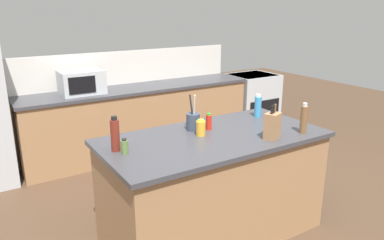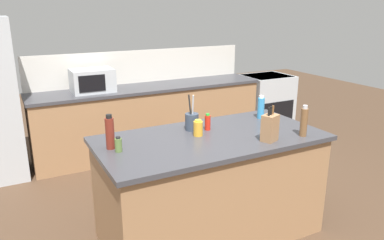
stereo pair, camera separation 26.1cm
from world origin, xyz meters
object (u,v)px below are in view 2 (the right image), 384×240
Objects in this scene: dish_soap_bottle at (261,108)px; pepper_grinder at (304,122)px; utensil_crock at (192,121)px; honey_jar at (198,128)px; spice_jar_oregano at (118,145)px; range_oven at (266,103)px; knife_block at (270,128)px; hot_sauce_bottle at (208,122)px; vinegar_bottle at (110,133)px; microwave at (92,80)px.

dish_soap_bottle is 0.59m from pepper_grinder.
utensil_crock is 0.17m from honey_jar.
spice_jar_oregano is 1.54m from pepper_grinder.
range_oven is at bearing 57.23° from pepper_grinder.
honey_jar is (0.71, 0.04, 0.01)m from spice_jar_oregano.
knife_block is at bearing -39.71° from honey_jar.
honey_jar is (-0.79, -0.18, -0.04)m from dish_soap_bottle.
hot_sauce_bottle reaches higher than honey_jar.
range_oven is at bearing 34.80° from spice_jar_oregano.
utensil_crock reaches higher than vinegar_bottle.
microwave is 4.40× the size of spice_jar_oregano.
microwave reaches higher than honey_jar.
knife_block reaches higher than vinegar_bottle.
utensil_crock is 2.26× the size of honey_jar.
dish_soap_bottle is at bearing 6.81° from hot_sauce_bottle.
microwave is 2.28m from dish_soap_bottle.
honey_jar reaches higher than spice_jar_oregano.
dish_soap_bottle is at bearing -129.88° from range_oven.
microwave is 2.20m from spice_jar_oregano.
knife_block is at bearing -51.56° from utensil_crock.
microwave reaches higher than hot_sauce_bottle.
utensil_crock is at bearing -78.16° from microwave.
honey_jar is 0.52× the size of vinegar_bottle.
utensil_crock reaches higher than pepper_grinder.
spice_jar_oregano is at bearing -164.10° from utensil_crock.
spice_jar_oregano is 0.12m from vinegar_bottle.
knife_block is 1.95× the size of hot_sauce_bottle.
utensil_crock is 2.15× the size of hot_sauce_bottle.
honey_jar is (0.39, -2.13, -0.08)m from microwave.
pepper_grinder reaches higher than hot_sauce_bottle.
pepper_grinder is (1.49, -0.37, 0.07)m from spice_jar_oregano.
microwave is 3.53× the size of hot_sauce_bottle.
range_oven is 6.18× the size of hot_sauce_bottle.
pepper_grinder is (1.17, -2.55, -0.02)m from microwave.
vinegar_bottle is at bearing -99.63° from microwave.
vinegar_bottle is at bearing 176.39° from honey_jar.
hot_sauce_bottle is at bearing -75.21° from microwave.
vinegar_bottle is (-1.20, 0.43, 0.02)m from knife_block.
range_oven is at bearing 39.35° from utensil_crock.
vinegar_bottle reaches higher than hot_sauce_bottle.
dish_soap_bottle is at bearing 12.53° from honey_jar.
honey_jar is at bearing 118.22° from knife_block.
range_oven is at bearing 50.12° from dish_soap_bottle.
hot_sauce_bottle is (-0.31, 0.48, -0.04)m from knife_block.
range_oven is 3.15m from utensil_crock.
pepper_grinder is at bearing -27.79° from honey_jar.
knife_block is 1.21m from spice_jar_oregano.
microwave is at bearing 104.79° from hot_sauce_bottle.
range_oven is 3.84m from vinegar_bottle.
utensil_crock is (0.41, -1.97, -0.06)m from microwave.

